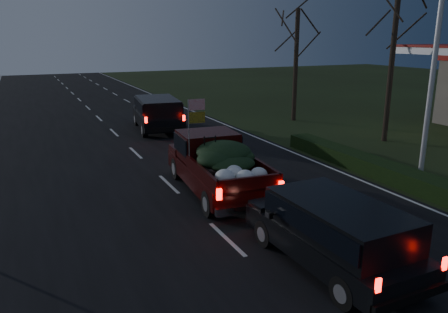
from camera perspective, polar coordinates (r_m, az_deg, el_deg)
name	(u,v)px	position (r m, az deg, el deg)	size (l,w,h in m)	color
ground	(227,239)	(11.97, 0.36, -10.78)	(120.00, 120.00, 0.00)	black
road_asphalt	(227,239)	(11.97, 0.36, -10.74)	(14.00, 120.00, 0.02)	black
hedge_row	(370,165)	(18.45, 18.56, -1.12)	(1.00, 10.00, 0.60)	black
light_pole	(438,31)	(18.34, 26.18, 14.48)	(0.50, 0.90, 9.16)	silver
bare_tree_mid	(397,14)	(23.95, 21.61, 16.89)	(3.60, 3.60, 8.50)	black
bare_tree_far	(297,38)	(28.67, 9.50, 15.04)	(3.60, 3.60, 7.00)	black
pickup_truck	(217,161)	(15.16, -0.96, -0.63)	(2.59, 5.77, 2.95)	black
lead_suv	(157,111)	(25.65, -8.69, 5.94)	(2.90, 5.60, 1.54)	black
rear_suv	(336,228)	(10.52, 14.36, -9.02)	(2.24, 4.72, 1.34)	black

